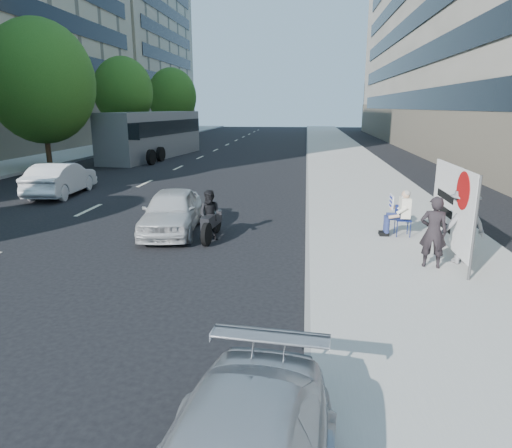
# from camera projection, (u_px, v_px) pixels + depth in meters

# --- Properties ---
(ground) EXTENTS (160.00, 160.00, 0.00)m
(ground) POSITION_uv_depth(u_px,v_px,m) (227.00, 315.00, 8.27)
(ground) COLOR black
(ground) RESTS_ON ground
(near_sidewalk) EXTENTS (5.00, 120.00, 0.15)m
(near_sidewalk) POSITION_uv_depth(u_px,v_px,m) (350.00, 169.00, 27.09)
(near_sidewalk) COLOR #A9A69E
(near_sidewalk) RESTS_ON ground
(far_sidewalk) EXTENTS (4.50, 120.00, 0.15)m
(far_sidewalk) POSITION_uv_depth(u_px,v_px,m) (22.00, 164.00, 29.26)
(far_sidewalk) COLOR #A9A69E
(far_sidewalk) RESTS_ON ground
(far_bldg_north) EXTENTS (22.00, 28.00, 28.00)m
(far_bldg_north) POSITION_uv_depth(u_px,v_px,m) (97.00, 35.00, 67.61)
(far_bldg_north) COLOR tan
(far_bldg_north) RESTS_ON ground
(tree_far_c) EXTENTS (6.00, 6.00, 8.47)m
(tree_far_c) POSITION_uv_depth(u_px,v_px,m) (41.00, 82.00, 25.78)
(tree_far_c) COLOR #382616
(tree_far_c) RESTS_ON ground
(tree_far_d) EXTENTS (4.80, 4.80, 7.65)m
(tree_far_d) POSITION_uv_depth(u_px,v_px,m) (123.00, 91.00, 37.37)
(tree_far_d) COLOR #382616
(tree_far_d) RESTS_ON ground
(tree_far_e) EXTENTS (5.40, 5.40, 7.89)m
(tree_far_e) POSITION_uv_depth(u_px,v_px,m) (172.00, 96.00, 50.87)
(tree_far_e) COLOR #382616
(tree_far_e) RESTS_ON ground
(seated_protester) EXTENTS (0.83, 1.12, 1.31)m
(seated_protester) POSITION_uv_depth(u_px,v_px,m) (399.00, 210.00, 12.67)
(seated_protester) COLOR navy
(seated_protester) RESTS_ON near_sidewalk
(jogger) EXTENTS (1.28, 0.94, 1.78)m
(jogger) POSITION_uv_depth(u_px,v_px,m) (463.00, 225.00, 10.40)
(jogger) COLOR gray
(jogger) RESTS_ON near_sidewalk
(pedestrian_woman) EXTENTS (0.66, 0.50, 1.62)m
(pedestrian_woman) POSITION_uv_depth(u_px,v_px,m) (433.00, 232.00, 10.13)
(pedestrian_woman) COLOR black
(pedestrian_woman) RESTS_ON near_sidewalk
(protest_banner) EXTENTS (0.08, 3.06, 2.20)m
(protest_banner) POSITION_uv_depth(u_px,v_px,m) (452.00, 206.00, 10.66)
(protest_banner) COLOR #4C4C4C
(protest_banner) RESTS_ON near_sidewalk
(white_sedan_near) EXTENTS (1.92, 3.94, 1.29)m
(white_sedan_near) POSITION_uv_depth(u_px,v_px,m) (172.00, 211.00, 13.59)
(white_sedan_near) COLOR silver
(white_sedan_near) RESTS_ON ground
(white_sedan_mid) EXTENTS (1.77, 4.32, 1.39)m
(white_sedan_mid) POSITION_uv_depth(u_px,v_px,m) (61.00, 179.00, 19.33)
(white_sedan_mid) COLOR silver
(white_sedan_mid) RESTS_ON ground
(motorcycle) EXTENTS (0.75, 2.05, 1.42)m
(motorcycle) POSITION_uv_depth(u_px,v_px,m) (211.00, 218.00, 12.83)
(motorcycle) COLOR black
(motorcycle) RESTS_ON ground
(bus) EXTENTS (4.13, 12.32, 3.30)m
(bus) POSITION_uv_depth(u_px,v_px,m) (154.00, 135.00, 33.66)
(bus) COLOR slate
(bus) RESTS_ON ground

